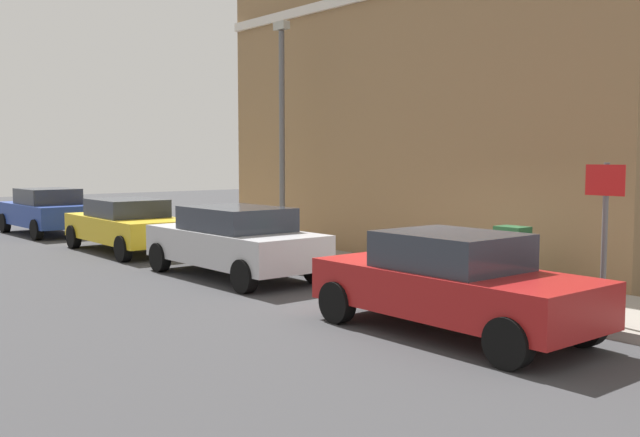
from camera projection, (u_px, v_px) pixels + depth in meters
The scene contains 11 objects.
ground at pixel (418, 310), 12.01m from camera, with size 80.00×80.00×0.00m, color #38383A.
sidewalk at pixel (292, 257), 17.83m from camera, with size 2.59×30.00×0.15m, color gray.
corner_building at pixel (476, 77), 19.02m from camera, with size 6.95×12.40×9.26m.
car_red at pixel (452, 282), 10.31m from camera, with size 1.86×4.24×1.46m.
car_silver at pixel (234, 240), 15.19m from camera, with size 1.98×4.45×1.49m.
car_yellow at pixel (128, 224), 19.26m from camera, with size 1.99×4.49×1.41m.
car_blue at pixel (46, 211), 23.58m from camera, with size 2.00×4.17×1.51m.
utility_cabinet at pixel (512, 261), 12.88m from camera, with size 0.46×0.61×1.15m.
bollard_near_cabinet at pixel (441, 249), 14.30m from camera, with size 0.14×0.14×1.04m.
street_sign at pixel (605, 218), 10.28m from camera, with size 0.08×0.60×2.30m.
lamppost at pixel (282, 126), 18.16m from camera, with size 0.20×0.44×5.72m.
Camera 1 is at (-8.73, -8.16, 2.53)m, focal length 40.67 mm.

